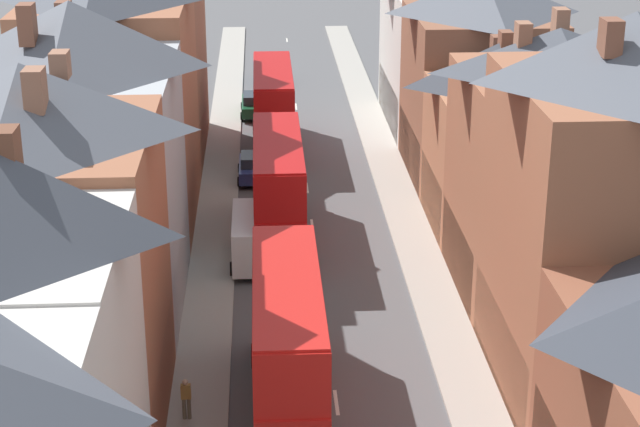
# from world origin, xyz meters

# --- Properties ---
(pavement_left) EXTENTS (2.20, 104.00, 0.14)m
(pavement_left) POSITION_xyz_m (-5.10, 38.00, 0.07)
(pavement_left) COLOR #A8A399
(pavement_left) RESTS_ON ground
(pavement_right) EXTENTS (2.20, 104.00, 0.14)m
(pavement_right) POSITION_xyz_m (5.10, 38.00, 0.07)
(pavement_right) COLOR #A8A399
(pavement_right) RESTS_ON ground
(centre_line_dashes) EXTENTS (0.14, 97.80, 0.01)m
(centre_line_dashes) POSITION_xyz_m (0.00, 36.00, 0.01)
(centre_line_dashes) COLOR silver
(centre_line_dashes) RESTS_ON ground
(terrace_row_left) EXTENTS (8.00, 67.66, 14.76)m
(terrace_row_left) POSITION_xyz_m (-10.19, 22.28, 6.87)
(terrace_row_left) COLOR #ADB2B7
(terrace_row_left) RESTS_ON ground
(terrace_row_right) EXTENTS (8.00, 74.78, 14.36)m
(terrace_row_right) POSITION_xyz_m (10.18, 23.54, 5.81)
(terrace_row_right) COLOR brown
(terrace_row_right) RESTS_ON ground
(double_decker_bus_lead) EXTENTS (2.74, 10.80, 5.30)m
(double_decker_bus_lead) POSITION_xyz_m (-1.81, 17.54, 2.82)
(double_decker_bus_lead) COLOR red
(double_decker_bus_lead) RESTS_ON ground
(double_decker_bus_mid_street) EXTENTS (2.74, 10.80, 5.30)m
(double_decker_bus_mid_street) POSITION_xyz_m (-1.81, 34.28, 2.82)
(double_decker_bus_mid_street) COLOR red
(double_decker_bus_mid_street) RESTS_ON ground
(double_decker_bus_far_approaching) EXTENTS (2.74, 10.80, 5.30)m
(double_decker_bus_far_approaching) POSITION_xyz_m (-1.81, 49.68, 2.82)
(double_decker_bus_far_approaching) COLOR red
(double_decker_bus_far_approaching) RESTS_ON ground
(car_near_blue) EXTENTS (1.90, 3.98, 1.63)m
(car_near_blue) POSITION_xyz_m (-3.10, 43.56, 0.82)
(car_near_blue) COLOR navy
(car_near_blue) RESTS_ON ground
(car_parked_right_a) EXTENTS (1.90, 4.34, 1.64)m
(car_parked_right_a) POSITION_xyz_m (-3.10, 57.75, 0.83)
(car_parked_right_a) COLOR #144728
(car_parked_right_a) RESTS_ON ground
(car_mid_black) EXTENTS (1.90, 4.00, 1.66)m
(car_mid_black) POSITION_xyz_m (-1.80, 67.37, 0.84)
(car_mid_black) COLOR #236093
(car_mid_black) RESTS_ON ground
(delivery_van) EXTENTS (2.20, 5.20, 2.41)m
(delivery_van) POSITION_xyz_m (-3.10, 31.29, 1.34)
(delivery_van) COLOR white
(delivery_van) RESTS_ON ground
(pedestrian_mid_left) EXTENTS (0.36, 0.22, 1.61)m
(pedestrian_mid_left) POSITION_xyz_m (-5.48, 16.98, 1.03)
(pedestrian_mid_left) COLOR brown
(pedestrian_mid_left) RESTS_ON pavement_left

